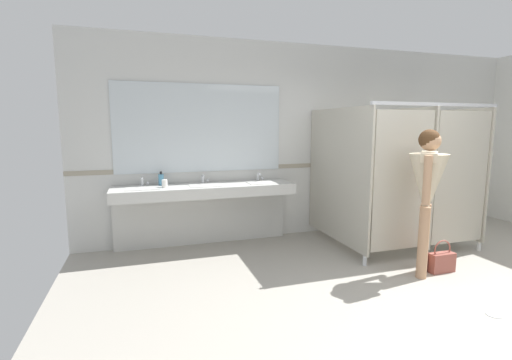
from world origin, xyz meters
The scene contains 11 objects.
ground_plane centered at (0.00, 0.00, -0.05)m, with size 7.29×5.87×0.10m, color #9E998E.
wall_back centered at (0.00, 2.70, 1.42)m, with size 7.29×0.12×2.83m, color silver.
wall_back_tile_band centered at (0.00, 2.63, 1.05)m, with size 7.29×0.01×0.06m, color #9E937F.
vanity_counter centered at (-1.91, 2.43, 0.64)m, with size 2.39×0.55×0.98m.
mirror_panel centered at (-1.91, 2.62, 1.61)m, with size 2.29×0.02×1.19m, color silver.
bathroom_stalls centered at (0.66, 1.66, 1.00)m, with size 1.82×1.53×1.92m.
person_standing centered at (0.22, 0.72, 1.01)m, with size 0.57×0.57×1.61m.
handbag centered at (0.49, 0.72, 0.12)m, with size 0.30×0.12×0.37m.
soap_dispenser centered at (-2.47, 2.51, 0.95)m, with size 0.07×0.07×0.18m.
paper_cup centered at (-2.44, 2.30, 0.92)m, with size 0.07×0.07×0.10m, color white.
floor_drain_cover centered at (0.19, -0.19, 0.00)m, with size 0.14×0.14×0.01m, color #B7BABF.
Camera 1 is at (-2.71, -2.40, 1.63)m, focal length 25.50 mm.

